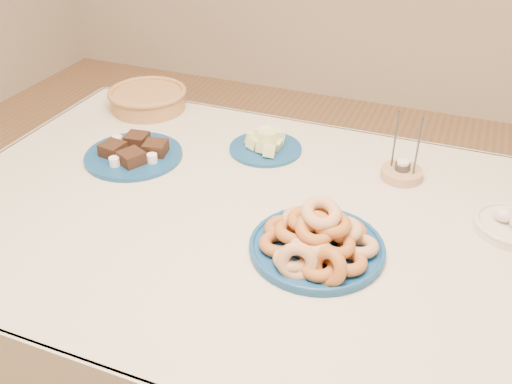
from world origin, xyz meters
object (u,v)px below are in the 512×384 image
donut_platter (317,240)px  candle_holder (402,172)px  dining_table (263,249)px  wicker_basket (148,98)px  egg_bowl (512,225)px  melon_plate (266,144)px  brownie_plate (134,153)px

donut_platter → candle_holder: bearing=73.2°
dining_table → wicker_basket: (-0.60, 0.45, 0.14)m
wicker_basket → dining_table: bearing=-36.9°
wicker_basket → egg_bowl: wicker_basket is taller
dining_table → wicker_basket: bearing=143.1°
donut_platter → melon_plate: size_ratio=1.33×
dining_table → wicker_basket: wicker_basket is taller
wicker_basket → candle_holder: 0.89m
candle_holder → brownie_plate: bearing=-166.5°
candle_holder → melon_plate: bearing=178.9°
donut_platter → candle_holder: 0.42m
dining_table → egg_bowl: egg_bowl is taller
brownie_plate → egg_bowl: 1.03m
dining_table → melon_plate: melon_plate is taller
wicker_basket → egg_bowl: bearing=-13.8°
donut_platter → brownie_plate: (-0.62, 0.22, -0.02)m
donut_platter → egg_bowl: 0.48m
candle_holder → wicker_basket: bearing=171.2°
donut_platter → wicker_basket: 0.93m
brownie_plate → candle_holder: size_ratio=1.69×
dining_table → candle_holder: bearing=47.2°
brownie_plate → egg_bowl: egg_bowl is taller
wicker_basket → candle_holder: size_ratio=1.80×
melon_plate → wicker_basket: size_ratio=0.69×
brownie_plate → donut_platter: bearing=-19.8°
dining_table → melon_plate: (-0.12, 0.32, 0.13)m
melon_plate → wicker_basket: bearing=165.0°
wicker_basket → melon_plate: bearing=-15.0°
dining_table → egg_bowl: bearing=15.7°
melon_plate → wicker_basket: 0.50m
melon_plate → egg_bowl: bearing=-12.9°
melon_plate → brownie_plate: size_ratio=0.73×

